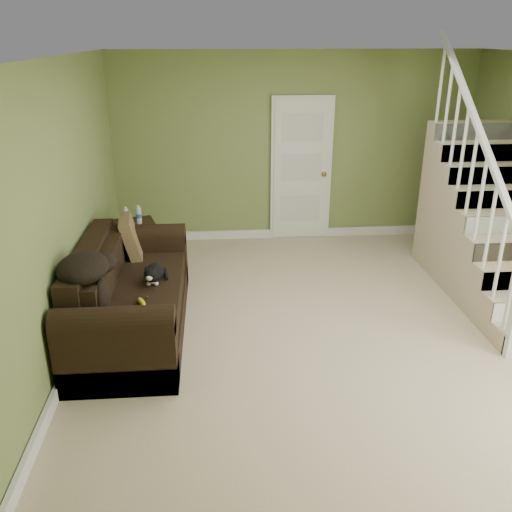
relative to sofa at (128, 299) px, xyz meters
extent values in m
cube|color=#CAB892|center=(2.02, -0.16, -0.34)|extent=(5.00, 5.50, 0.01)
cube|color=white|center=(2.02, -0.16, 2.26)|extent=(5.00, 5.50, 0.01)
cube|color=olive|center=(2.02, 2.59, 0.96)|extent=(5.00, 0.04, 2.60)
cube|color=olive|center=(2.02, -2.91, 0.96)|extent=(5.00, 0.04, 2.60)
cube|color=olive|center=(-0.48, -0.16, 0.96)|extent=(0.04, 5.50, 2.60)
cube|color=white|center=(2.02, 2.56, -0.28)|extent=(5.00, 0.04, 0.12)
cube|color=white|center=(-0.45, -0.16, -0.28)|extent=(0.04, 5.50, 0.12)
cube|color=white|center=(2.12, 2.55, 0.67)|extent=(0.86, 0.05, 2.02)
cube|color=white|center=(2.12, 2.53, 0.66)|extent=(0.78, 0.04, 1.96)
sphere|color=olive|center=(2.44, 2.49, 0.61)|extent=(0.07, 0.07, 0.07)
cylinder|color=white|center=(3.57, -0.63, 0.31)|extent=(0.04, 0.04, 0.90)
cylinder|color=white|center=(3.57, -0.36, 0.51)|extent=(0.04, 0.04, 0.90)
cylinder|color=white|center=(3.57, -0.09, 0.71)|extent=(0.04, 0.04, 0.90)
cube|color=#CAB892|center=(4.02, 0.18, 0.06)|extent=(1.00, 0.27, 0.80)
cylinder|color=white|center=(3.57, 0.18, 0.91)|extent=(0.04, 0.04, 0.90)
cube|color=#CAB892|center=(4.02, 0.45, 0.16)|extent=(1.00, 0.27, 1.00)
cylinder|color=white|center=(3.57, 0.45, 1.11)|extent=(0.04, 0.04, 0.90)
cube|color=#CAB892|center=(4.02, 0.72, 0.26)|extent=(1.00, 0.27, 1.20)
cylinder|color=white|center=(3.57, 0.72, 1.31)|extent=(0.04, 0.04, 0.90)
cube|color=#CAB892|center=(4.02, 0.99, 0.36)|extent=(1.00, 0.27, 1.40)
cylinder|color=white|center=(3.57, 0.99, 1.51)|extent=(0.04, 0.04, 0.90)
cube|color=#CAB892|center=(4.02, 1.26, 0.46)|extent=(1.00, 0.27, 1.60)
cylinder|color=white|center=(3.57, 1.26, 1.71)|extent=(0.04, 0.04, 0.90)
cube|color=#CAB892|center=(4.02, 1.53, 0.56)|extent=(1.00, 0.27, 1.80)
cylinder|color=white|center=(3.57, 1.53, 1.91)|extent=(0.04, 0.04, 0.90)
cube|color=white|center=(3.57, 0.45, 1.56)|extent=(0.06, 2.46, 1.84)
cube|color=black|center=(0.05, 0.00, -0.21)|extent=(0.98, 2.28, 0.26)
cube|color=black|center=(0.15, 0.00, 0.03)|extent=(0.74, 1.72, 0.23)
cube|color=black|center=(0.05, -1.01, -0.02)|extent=(0.98, 0.26, 0.64)
cube|color=black|center=(0.05, 1.01, -0.02)|extent=(0.98, 0.26, 0.64)
cylinder|color=black|center=(0.05, -1.01, 0.30)|extent=(0.98, 0.26, 0.26)
cylinder|color=black|center=(0.05, 1.01, 0.30)|extent=(0.98, 0.26, 0.26)
cube|color=black|center=(-0.34, 0.00, 0.23)|extent=(0.21, 1.76, 0.65)
cube|color=black|center=(-0.18, 0.00, 0.31)|extent=(0.14, 1.70, 0.36)
cube|color=black|center=(-0.12, 1.62, -0.05)|extent=(0.61, 0.61, 0.59)
cylinder|color=white|center=(-0.20, 1.56, 0.35)|extent=(0.06, 0.06, 0.20)
cylinder|color=#2B63A9|center=(-0.20, 1.56, 0.35)|extent=(0.07, 0.07, 0.05)
cylinder|color=white|center=(-0.20, 1.56, 0.47)|extent=(0.03, 0.03, 0.03)
cylinder|color=white|center=(-0.05, 1.60, 0.35)|extent=(0.06, 0.06, 0.20)
cylinder|color=#2B63A9|center=(-0.05, 1.60, 0.35)|extent=(0.07, 0.07, 0.05)
cylinder|color=white|center=(-0.05, 1.60, 0.47)|extent=(0.03, 0.03, 0.03)
ellipsoid|color=black|center=(0.26, 0.10, 0.23)|extent=(0.22, 0.35, 0.18)
ellipsoid|color=white|center=(0.26, 0.02, 0.20)|extent=(0.12, 0.15, 0.09)
sphere|color=black|center=(0.26, -0.07, 0.29)|extent=(0.13, 0.13, 0.12)
ellipsoid|color=white|center=(0.26, -0.12, 0.27)|extent=(0.07, 0.06, 0.06)
cone|color=black|center=(0.23, -0.06, 0.36)|extent=(0.05, 0.05, 0.05)
cone|color=black|center=(0.30, -0.06, 0.36)|extent=(0.05, 0.05, 0.05)
cylinder|color=black|center=(0.35, 0.23, 0.16)|extent=(0.07, 0.25, 0.03)
ellipsoid|color=gold|center=(0.20, -0.41, 0.17)|extent=(0.12, 0.19, 0.05)
cube|color=#442C1B|center=(-0.05, 0.82, 0.34)|extent=(0.28, 0.51, 0.50)
ellipsoid|color=black|center=(-0.25, -0.56, 0.59)|extent=(0.50, 0.62, 0.23)
camera|label=1|loc=(0.89, -4.89, 2.44)|focal=38.00mm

